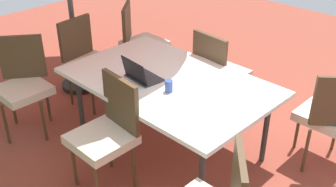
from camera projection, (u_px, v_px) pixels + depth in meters
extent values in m
cube|color=brown|center=(168.00, 145.00, 4.00)|extent=(10.00, 10.00, 0.02)
cube|color=white|center=(168.00, 81.00, 3.65)|extent=(1.89, 1.19, 0.04)
cylinder|color=#333333|center=(266.00, 130.00, 3.62)|extent=(0.05, 0.05, 0.69)
cylinder|color=#333333|center=(146.00, 74.00, 4.59)|extent=(0.05, 0.05, 0.69)
cylinder|color=#333333|center=(202.00, 177.00, 3.07)|extent=(0.05, 0.05, 0.69)
cylinder|color=#333333|center=(80.00, 103.00, 4.04)|extent=(0.05, 0.05, 0.69)
cylinder|color=black|center=(80.00, 84.00, 5.04)|extent=(0.44, 0.44, 0.06)
cube|color=#4C3823|center=(238.00, 187.00, 2.38)|extent=(0.31, 0.36, 0.45)
cube|color=beige|center=(23.00, 90.00, 3.96)|extent=(0.46, 0.46, 0.08)
cube|color=#4C3823|center=(22.00, 57.00, 4.01)|extent=(0.30, 0.37, 0.45)
cylinder|color=#4C3823|center=(6.00, 124.00, 3.91)|extent=(0.03, 0.03, 0.45)
cylinder|color=#4C3823|center=(44.00, 121.00, 3.96)|extent=(0.03, 0.03, 0.45)
cylinder|color=#4C3823|center=(13.00, 105.00, 4.22)|extent=(0.03, 0.03, 0.45)
cylinder|color=#4C3823|center=(48.00, 103.00, 4.27)|extent=(0.03, 0.03, 0.45)
cube|color=beige|center=(101.00, 139.00, 3.24)|extent=(0.46, 0.46, 0.08)
cube|color=#4C3823|center=(121.00, 103.00, 3.23)|extent=(0.44, 0.07, 0.45)
cylinder|color=#4C3823|center=(74.00, 164.00, 3.39)|extent=(0.03, 0.03, 0.45)
cylinder|color=#4C3823|center=(97.00, 186.00, 3.15)|extent=(0.03, 0.03, 0.45)
cylinder|color=#4C3823|center=(110.00, 147.00, 3.60)|extent=(0.03, 0.03, 0.45)
cylinder|color=#4C3823|center=(134.00, 167.00, 3.36)|extent=(0.03, 0.03, 0.45)
cube|color=beige|center=(327.00, 116.00, 3.56)|extent=(0.46, 0.46, 0.08)
cylinder|color=#4C3823|center=(336.00, 130.00, 3.83)|extent=(0.03, 0.03, 0.45)
cylinder|color=#4C3823|center=(298.00, 128.00, 3.85)|extent=(0.03, 0.03, 0.45)
cylinder|color=#4C3823|center=(306.00, 151.00, 3.54)|extent=(0.03, 0.03, 0.45)
cube|color=beige|center=(222.00, 74.00, 4.27)|extent=(0.46, 0.46, 0.08)
cube|color=#4C3823|center=(209.00, 56.00, 4.02)|extent=(0.44, 0.08, 0.45)
cylinder|color=#4C3823|center=(244.00, 96.00, 4.39)|extent=(0.03, 0.03, 0.45)
cylinder|color=#4C3823|center=(219.00, 85.00, 4.62)|extent=(0.03, 0.03, 0.45)
cylinder|color=#4C3823|center=(221.00, 108.00, 4.18)|extent=(0.03, 0.03, 0.45)
cylinder|color=#4C3823|center=(197.00, 95.00, 4.42)|extent=(0.03, 0.03, 0.45)
cube|color=beige|center=(91.00, 65.00, 4.48)|extent=(0.46, 0.46, 0.08)
cube|color=#4C3823|center=(76.00, 38.00, 4.46)|extent=(0.10, 0.44, 0.45)
cylinder|color=#4C3823|center=(93.00, 96.00, 4.39)|extent=(0.03, 0.03, 0.45)
cylinder|color=#4C3823|center=(116.00, 84.00, 4.64)|extent=(0.03, 0.03, 0.45)
cylinder|color=#4C3823|center=(71.00, 87.00, 4.57)|extent=(0.03, 0.03, 0.45)
cylinder|color=#4C3823|center=(94.00, 76.00, 4.83)|extent=(0.03, 0.03, 0.45)
cube|color=beige|center=(145.00, 44.00, 4.99)|extent=(0.46, 0.46, 0.08)
cube|color=#4C3823|center=(127.00, 23.00, 4.87)|extent=(0.32, 0.36, 0.45)
cylinder|color=#4C3823|center=(158.00, 70.00, 4.95)|extent=(0.03, 0.03, 0.45)
cylinder|color=#4C3823|center=(160.00, 58.00, 5.27)|extent=(0.03, 0.03, 0.45)
cylinder|color=#4C3823|center=(129.00, 69.00, 4.97)|extent=(0.03, 0.03, 0.45)
cylinder|color=#4C3823|center=(133.00, 57.00, 5.29)|extent=(0.03, 0.03, 0.45)
cube|color=#2D2D33|center=(144.00, 78.00, 3.65)|extent=(0.34, 0.25, 0.02)
cube|color=black|center=(134.00, 70.00, 3.54)|extent=(0.32, 0.08, 0.20)
cylinder|color=#334C99|center=(169.00, 86.00, 3.42)|extent=(0.07, 0.07, 0.11)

